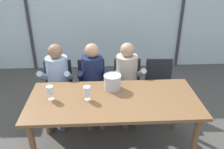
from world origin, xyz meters
name	(u,v)px	position (x,y,z in m)	size (l,w,h in m)	color
ground	(110,105)	(0.00, 1.00, 0.00)	(14.00, 14.00, 0.00)	#4C4742
window_glass_panel	(106,10)	(0.00, 2.64, 1.30)	(7.25, 0.03, 2.60)	silver
window_mullion_left	(27,11)	(-1.63, 2.62, 1.30)	(0.06, 0.06, 2.60)	#38383D
window_mullion_right	(182,9)	(1.63, 2.62, 1.30)	(0.06, 0.06, 2.60)	#38383D
dining_table	(114,104)	(0.00, 0.00, 0.69)	(2.05, 0.91, 0.77)	brown
chair_near_curtain	(59,84)	(-0.80, 0.87, 0.51)	(0.48, 0.48, 0.88)	#232328
chair_left_of_center	(92,83)	(-0.29, 0.88, 0.51)	(0.46, 0.46, 0.88)	#232328
chair_center	(127,83)	(0.27, 0.87, 0.51)	(0.45, 0.45, 0.88)	#232328
chair_right_of_center	(159,83)	(0.78, 0.85, 0.51)	(0.47, 0.47, 0.88)	#232328
person_pale_blue_shirt	(57,79)	(-0.80, 0.73, 0.68)	(0.48, 0.62, 1.20)	#9EB2D1
person_navy_polo	(93,78)	(-0.26, 0.73, 0.68)	(0.48, 0.63, 1.20)	#192347
person_beige_jumper	(128,77)	(0.26, 0.73, 0.68)	(0.49, 0.63, 1.20)	#B7AD9E
ice_bucket_primary	(113,82)	(0.00, 0.25, 0.87)	(0.23, 0.23, 0.19)	#B7B7BC
wine_glass_by_left_taster	(50,91)	(-0.75, 0.03, 0.89)	(0.08, 0.08, 0.17)	silver
wine_glass_near_bucket	(87,91)	(-0.31, 0.00, 0.89)	(0.08, 0.08, 0.17)	silver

